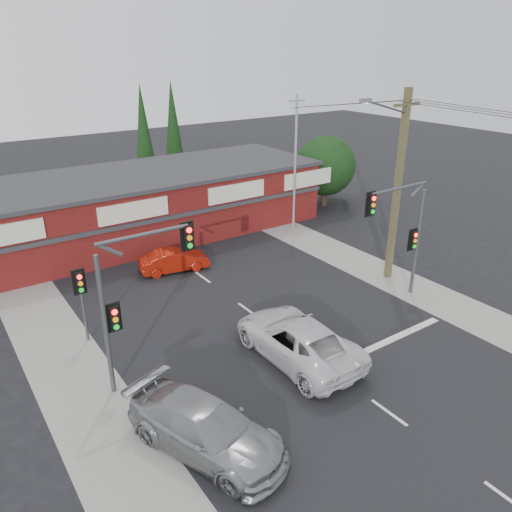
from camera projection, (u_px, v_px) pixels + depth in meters
ground at (304, 351)px, 20.96m from camera, size 120.00×120.00×0.00m
road_strip at (239, 304)px, 24.74m from camera, size 14.00×70.00×0.01m
verge_left at (64, 361)px, 20.28m from camera, size 3.00×70.00×0.02m
verge_right at (361, 264)px, 29.18m from camera, size 3.00×70.00×0.02m
stop_line at (388, 341)px, 21.65m from camera, size 6.50×0.35×0.01m
white_suv at (297, 339)px, 20.25m from camera, size 2.83×6.12×1.70m
silver_suv at (206, 428)px, 15.61m from camera, size 4.03×6.04×1.63m
red_sedan at (174, 260)px, 28.14m from camera, size 4.05×2.06×1.27m
lane_dashes at (275, 330)px, 22.49m from camera, size 0.12×41.68×0.01m
shop_building at (126, 207)px, 32.45m from camera, size 27.30×8.40×4.22m
tree_cluster at (323, 168)px, 39.19m from camera, size 5.90×5.10×5.50m
conifer_near at (144, 133)px, 38.80m from camera, size 1.80×1.80×9.25m
conifer_far at (173, 126)px, 42.14m from camera, size 1.80×1.80×9.25m
traffic_mast_left at (131, 289)px, 17.57m from camera, size 3.77×0.27×5.97m
traffic_mast_right at (405, 225)px, 23.76m from camera, size 3.96×0.27×5.97m
pedestal_signal at (81, 291)px, 20.79m from camera, size 0.55×0.27×3.38m
utility_pole at (397, 182)px, 25.48m from camera, size 4.38×0.59×10.00m
steel_pole at (295, 162)px, 32.90m from camera, size 1.20×0.16×9.00m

